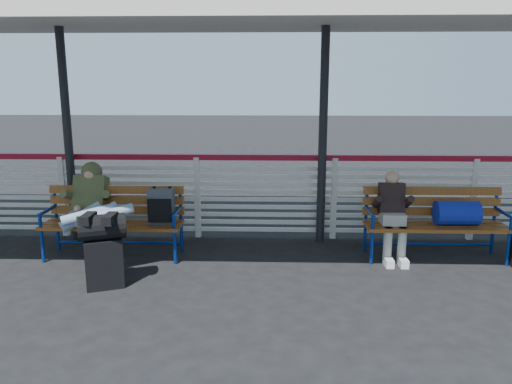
{
  "coord_description": "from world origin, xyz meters",
  "views": [
    {
      "loc": [
        1.1,
        -5.22,
        2.26
      ],
      "look_at": [
        0.89,
        1.0,
        0.89
      ],
      "focal_mm": 35.0,
      "sensor_mm": 36.0,
      "label": 1
    }
  ],
  "objects_px": {
    "bench_left": "(128,213)",
    "companion_person": "(393,214)",
    "bench_right": "(444,215)",
    "traveler_man": "(93,210)",
    "luggage_stack": "(103,248)"
  },
  "relations": [
    {
      "from": "bench_left",
      "to": "companion_person",
      "type": "bearing_deg",
      "value": 0.67
    },
    {
      "from": "bench_right",
      "to": "traveler_man",
      "type": "distance_m",
      "value": 4.46
    },
    {
      "from": "luggage_stack",
      "to": "companion_person",
      "type": "relative_size",
      "value": 0.74
    },
    {
      "from": "luggage_stack",
      "to": "traveler_man",
      "type": "height_order",
      "value": "traveler_man"
    },
    {
      "from": "traveler_man",
      "to": "companion_person",
      "type": "xyz_separation_m",
      "value": [
        3.78,
        0.39,
        -0.12
      ]
    },
    {
      "from": "luggage_stack",
      "to": "traveler_man",
      "type": "xyz_separation_m",
      "value": [
        -0.35,
        0.69,
        0.25
      ]
    },
    {
      "from": "traveler_man",
      "to": "bench_right",
      "type": "bearing_deg",
      "value": 5.15
    },
    {
      "from": "bench_right",
      "to": "traveler_man",
      "type": "relative_size",
      "value": 1.1
    },
    {
      "from": "companion_person",
      "to": "bench_left",
      "type": "bearing_deg",
      "value": -179.33
    },
    {
      "from": "luggage_stack",
      "to": "bench_right",
      "type": "height_order",
      "value": "bench_right"
    },
    {
      "from": "bench_right",
      "to": "bench_left",
      "type": "bearing_deg",
      "value": -179.24
    },
    {
      "from": "luggage_stack",
      "to": "traveler_man",
      "type": "relative_size",
      "value": 0.52
    },
    {
      "from": "bench_right",
      "to": "companion_person",
      "type": "bearing_deg",
      "value": -178.78
    },
    {
      "from": "bench_left",
      "to": "bench_right",
      "type": "distance_m",
      "value": 4.1
    },
    {
      "from": "luggage_stack",
      "to": "bench_right",
      "type": "distance_m",
      "value": 4.24
    }
  ]
}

